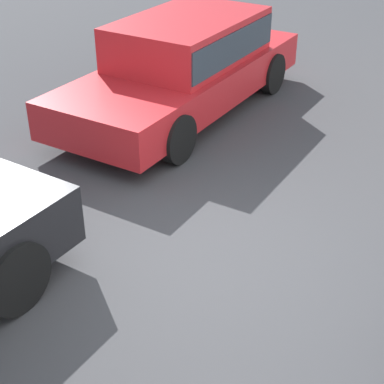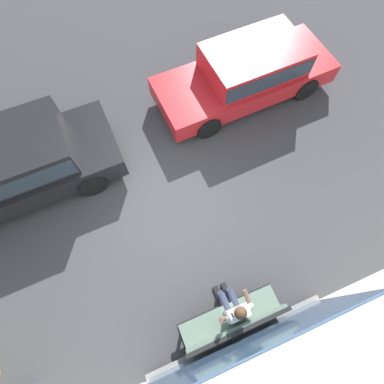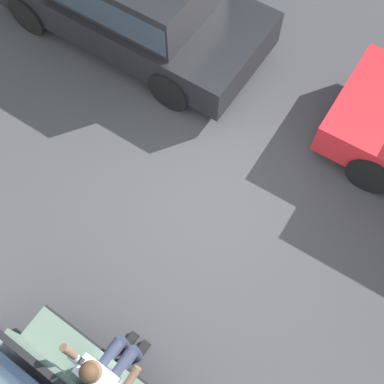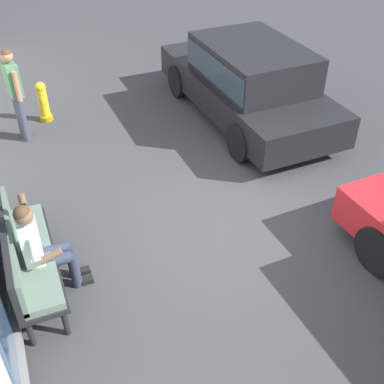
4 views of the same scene
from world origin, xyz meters
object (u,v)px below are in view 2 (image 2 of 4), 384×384
object	(u,v)px
bench	(233,323)
person_on_phone	(234,308)
parked_car_mid	(14,164)
parked_car_near	(249,71)

from	to	relation	value
bench	person_on_phone	xyz separation A→B (m)	(-0.10, -0.22, 0.13)
person_on_phone	parked_car_mid	size ratio (longest dim) A/B	0.30
person_on_phone	parked_car_mid	xyz separation A→B (m)	(3.12, -4.40, 0.12)
parked_car_near	person_on_phone	bearing A→B (deg)	60.67
person_on_phone	parked_car_mid	bearing A→B (deg)	-54.68
parked_car_mid	bench	bearing A→B (deg)	123.10
person_on_phone	parked_car_mid	world-z (taller)	parked_car_mid
parked_car_mid	person_on_phone	bearing A→B (deg)	125.32
person_on_phone	parked_car_near	size ratio (longest dim) A/B	0.29
parked_car_mid	parked_car_near	bearing A→B (deg)	-175.09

